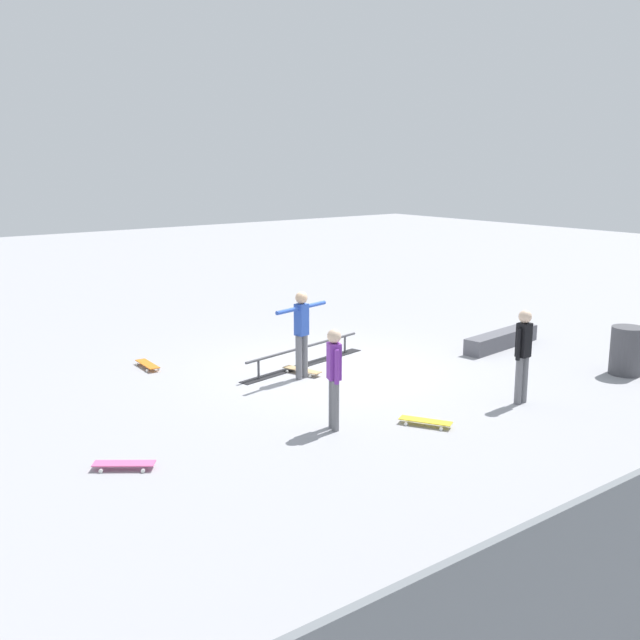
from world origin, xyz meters
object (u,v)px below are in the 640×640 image
object	(u,v)px
trash_bin	(627,351)
loose_skateboard_pink	(124,464)
loose_skateboard_yellow	(426,421)
skateboard_main	(302,370)
bystander_black_shirt	(523,351)
grind_rail	(304,357)
loose_skateboard_orange	(147,364)
bystander_purple_shirt	(334,373)
skater_main	(302,328)
skate_ledge	(502,340)

from	to	relation	value
trash_bin	loose_skateboard_pink	bearing A→B (deg)	-9.83
loose_skateboard_yellow	skateboard_main	bearing A→B (deg)	148.07
bystander_black_shirt	loose_skateboard_yellow	xyz separation A→B (m)	(2.02, -0.20, -0.82)
grind_rail	loose_skateboard_orange	size ratio (longest dim) A/B	4.02
grind_rail	bystander_purple_shirt	distance (m)	3.60
skateboard_main	loose_skateboard_orange	bearing A→B (deg)	-151.07
skater_main	trash_bin	xyz separation A→B (m)	(-4.99, 3.50, -0.49)
loose_skateboard_yellow	trash_bin	distance (m)	5.00
skate_ledge	trash_bin	xyz separation A→B (m)	(-0.22, 2.73, 0.28)
loose_skateboard_pink	trash_bin	world-z (taller)	trash_bin
skater_main	bystander_purple_shirt	bearing A→B (deg)	51.40
skate_ledge	trash_bin	world-z (taller)	trash_bin
grind_rail	loose_skateboard_pink	size ratio (longest dim) A/B	4.29
skateboard_main	bystander_purple_shirt	xyz separation A→B (m)	(1.35, 2.64, 0.79)
skate_ledge	loose_skateboard_pink	bearing A→B (deg)	7.11
trash_bin	skate_ledge	bearing A→B (deg)	-85.43
bystander_purple_shirt	trash_bin	size ratio (longest dim) A/B	1.69
grind_rail	skate_ledge	xyz separation A→B (m)	(-4.21, 1.43, -0.00)
loose_skateboard_orange	loose_skateboard_pink	xyz separation A→B (m)	(2.31, 4.28, 0.00)
loose_skateboard_yellow	bystander_black_shirt	bearing A→B (deg)	55.23
loose_skateboard_yellow	trash_bin	bearing A→B (deg)	57.00
bystander_purple_shirt	skateboard_main	bearing A→B (deg)	-5.39
loose_skateboard_pink	trash_bin	distance (m)	9.40
skater_main	trash_bin	bearing A→B (deg)	132.36
loose_skateboard_yellow	loose_skateboard_pink	xyz separation A→B (m)	(4.28, -1.26, 0.00)
skate_ledge	bystander_black_shirt	world-z (taller)	bystander_black_shirt
bystander_purple_shirt	loose_skateboard_yellow	size ratio (longest dim) A/B	1.93
loose_skateboard_yellow	trash_bin	xyz separation A→B (m)	(-4.98, 0.34, 0.38)
loose_skateboard_orange	trash_bin	world-z (taller)	trash_bin
grind_rail	skater_main	xyz separation A→B (m)	(0.55, 0.67, 0.77)
skater_main	trash_bin	size ratio (longest dim) A/B	1.79
trash_bin	grind_rail	bearing A→B (deg)	-43.24
grind_rail	skateboard_main	bearing A→B (deg)	38.50
grind_rail	loose_skateboard_pink	xyz separation A→B (m)	(4.83, 2.56, -0.10)
loose_skateboard_pink	bystander_purple_shirt	bearing A→B (deg)	27.73
bystander_purple_shirt	bystander_black_shirt	xyz separation A→B (m)	(-3.21, 0.95, 0.02)
grind_rail	bystander_purple_shirt	bearing A→B (deg)	49.80
bystander_purple_shirt	bystander_black_shirt	bearing A→B (deg)	-84.69
trash_bin	bystander_purple_shirt	bearing A→B (deg)	-10.01
skate_ledge	bystander_purple_shirt	bearing A→B (deg)	15.47
grind_rail	loose_skateboard_yellow	size ratio (longest dim) A/B	4.09
grind_rail	loose_skateboard_yellow	world-z (taller)	grind_rail
skateboard_main	trash_bin	xyz separation A→B (m)	(-4.81, 3.73, 0.38)
skater_main	loose_skateboard_orange	world-z (taller)	skater_main
loose_skateboard_pink	loose_skateboard_orange	bearing A→B (deg)	98.82
skate_ledge	skater_main	distance (m)	4.89
loose_skateboard_pink	trash_bin	xyz separation A→B (m)	(-9.26, 1.60, 0.38)
skater_main	skate_ledge	bearing A→B (deg)	158.28
grind_rail	bystander_purple_shirt	world-z (taller)	bystander_purple_shirt
skater_main	skateboard_main	bearing A→B (deg)	-140.42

